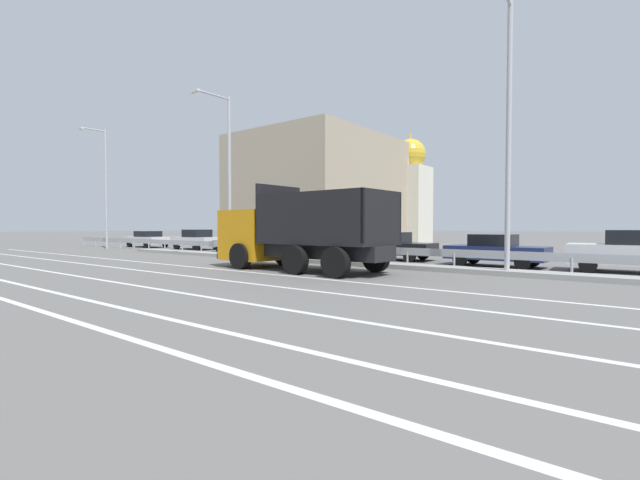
{
  "coord_description": "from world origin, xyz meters",
  "views": [
    {
      "loc": [
        12.59,
        -13.53,
        1.7
      ],
      "look_at": [
        1.49,
        0.75,
        1.14
      ],
      "focal_mm": 24.0,
      "sensor_mm": 36.0,
      "label": 1
    }
  ],
  "objects_px": {
    "street_lamp_0": "(104,183)",
    "parked_car_6": "(629,252)",
    "median_road_sign": "(307,233)",
    "street_lamp_2": "(508,123)",
    "street_lamp_1": "(227,168)",
    "parked_car_2": "(240,243)",
    "parked_car_4": "(391,246)",
    "parked_car_0": "(147,239)",
    "parked_car_1": "(196,240)",
    "dump_truck": "(285,238)",
    "parked_car_5": "(495,250)",
    "parked_car_3": "(299,243)",
    "church_tower": "(410,193)"
  },
  "relations": [
    {
      "from": "parked_car_4",
      "to": "parked_car_6",
      "type": "xyz_separation_m",
      "value": [
        9.94,
        -0.21,
        0.07
      ]
    },
    {
      "from": "street_lamp_1",
      "to": "dump_truck",
      "type": "bearing_deg",
      "value": -21.94
    },
    {
      "from": "street_lamp_1",
      "to": "parked_car_5",
      "type": "distance_m",
      "value": 14.41
    },
    {
      "from": "parked_car_3",
      "to": "parked_car_6",
      "type": "xyz_separation_m",
      "value": [
        15.81,
        0.19,
        0.07
      ]
    },
    {
      "from": "parked_car_0",
      "to": "parked_car_2",
      "type": "xyz_separation_m",
      "value": [
        11.49,
        -0.09,
        -0.06
      ]
    },
    {
      "from": "church_tower",
      "to": "street_lamp_0",
      "type": "bearing_deg",
      "value": -117.53
    },
    {
      "from": "street_lamp_2",
      "to": "street_lamp_0",
      "type": "bearing_deg",
      "value": 179.68
    },
    {
      "from": "median_road_sign",
      "to": "parked_car_3",
      "type": "height_order",
      "value": "median_road_sign"
    },
    {
      "from": "parked_car_4",
      "to": "street_lamp_0",
      "type": "bearing_deg",
      "value": -84.7
    },
    {
      "from": "church_tower",
      "to": "parked_car_3",
      "type": "bearing_deg",
      "value": -80.76
    },
    {
      "from": "median_road_sign",
      "to": "street_lamp_0",
      "type": "height_order",
      "value": "street_lamp_0"
    },
    {
      "from": "median_road_sign",
      "to": "parked_car_4",
      "type": "distance_m",
      "value": 4.54
    },
    {
      "from": "parked_car_1",
      "to": "street_lamp_2",
      "type": "bearing_deg",
      "value": -102.07
    },
    {
      "from": "dump_truck",
      "to": "street_lamp_1",
      "type": "distance_m",
      "value": 8.29
    },
    {
      "from": "street_lamp_0",
      "to": "parked_car_6",
      "type": "xyz_separation_m",
      "value": [
        32.55,
        3.61,
        -4.24
      ]
    },
    {
      "from": "parked_car_3",
      "to": "street_lamp_0",
      "type": "bearing_deg",
      "value": 98.61
    },
    {
      "from": "parked_car_6",
      "to": "parked_car_4",
      "type": "bearing_deg",
      "value": 85.41
    },
    {
      "from": "parked_car_2",
      "to": "church_tower",
      "type": "bearing_deg",
      "value": 178.99
    },
    {
      "from": "street_lamp_2",
      "to": "parked_car_3",
      "type": "bearing_deg",
      "value": 164.03
    },
    {
      "from": "dump_truck",
      "to": "median_road_sign",
      "type": "relative_size",
      "value": 2.93
    },
    {
      "from": "street_lamp_1",
      "to": "parked_car_0",
      "type": "distance_m",
      "value": 15.58
    },
    {
      "from": "parked_car_5",
      "to": "parked_car_3",
      "type": "bearing_deg",
      "value": -89.32
    },
    {
      "from": "median_road_sign",
      "to": "parked_car_6",
      "type": "relative_size",
      "value": 0.65
    },
    {
      "from": "street_lamp_0",
      "to": "parked_car_6",
      "type": "relative_size",
      "value": 2.29
    },
    {
      "from": "parked_car_1",
      "to": "parked_car_3",
      "type": "height_order",
      "value": "parked_car_1"
    },
    {
      "from": "parked_car_5",
      "to": "median_road_sign",
      "type": "bearing_deg",
      "value": -66.42
    },
    {
      "from": "parked_car_5",
      "to": "dump_truck",
      "type": "bearing_deg",
      "value": -44.29
    },
    {
      "from": "street_lamp_2",
      "to": "parked_car_3",
      "type": "relative_size",
      "value": 2.36
    },
    {
      "from": "street_lamp_1",
      "to": "parked_car_1",
      "type": "distance_m",
      "value": 10.23
    },
    {
      "from": "street_lamp_2",
      "to": "church_tower",
      "type": "distance_m",
      "value": 30.09
    },
    {
      "from": "parked_car_1",
      "to": "parked_car_5",
      "type": "xyz_separation_m",
      "value": [
        21.71,
        -0.56,
        -0.04
      ]
    },
    {
      "from": "parked_car_3",
      "to": "parked_car_4",
      "type": "bearing_deg",
      "value": -89.07
    },
    {
      "from": "street_lamp_0",
      "to": "parked_car_1",
      "type": "relative_size",
      "value": 2.3
    },
    {
      "from": "street_lamp_1",
      "to": "parked_car_2",
      "type": "distance_m",
      "value": 6.39
    },
    {
      "from": "street_lamp_2",
      "to": "dump_truck",
      "type": "bearing_deg",
      "value": -159.82
    },
    {
      "from": "median_road_sign",
      "to": "street_lamp_2",
      "type": "xyz_separation_m",
      "value": [
        9.13,
        -0.24,
        3.84
      ]
    },
    {
      "from": "street_lamp_2",
      "to": "parked_car_1",
      "type": "relative_size",
      "value": 2.37
    },
    {
      "from": "parked_car_2",
      "to": "parked_car_5",
      "type": "bearing_deg",
      "value": 92.89
    },
    {
      "from": "parked_car_0",
      "to": "street_lamp_2",
      "type": "bearing_deg",
      "value": -96.79
    },
    {
      "from": "dump_truck",
      "to": "street_lamp_0",
      "type": "xyz_separation_m",
      "value": [
        -21.5,
        3.01,
        3.78
      ]
    },
    {
      "from": "street_lamp_2",
      "to": "parked_car_4",
      "type": "relative_size",
      "value": 2.11
    },
    {
      "from": "street_lamp_0",
      "to": "parked_car_0",
      "type": "bearing_deg",
      "value": 88.68
    },
    {
      "from": "parked_car_4",
      "to": "median_road_sign",
      "type": "bearing_deg",
      "value": -38.15
    },
    {
      "from": "parked_car_3",
      "to": "parked_car_0",
      "type": "bearing_deg",
      "value": 86.98
    },
    {
      "from": "parked_car_4",
      "to": "parked_car_6",
      "type": "relative_size",
      "value": 1.12
    },
    {
      "from": "median_road_sign",
      "to": "parked_car_6",
      "type": "height_order",
      "value": "median_road_sign"
    },
    {
      "from": "parked_car_1",
      "to": "parked_car_2",
      "type": "xyz_separation_m",
      "value": [
        5.35,
        -0.47,
        -0.11
      ]
    },
    {
      "from": "parked_car_6",
      "to": "street_lamp_1",
      "type": "bearing_deg",
      "value": 98.67
    },
    {
      "from": "parked_car_2",
      "to": "parked_car_6",
      "type": "relative_size",
      "value": 0.98
    },
    {
      "from": "parked_car_1",
      "to": "parked_car_6",
      "type": "relative_size",
      "value": 1.0
    }
  ]
}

